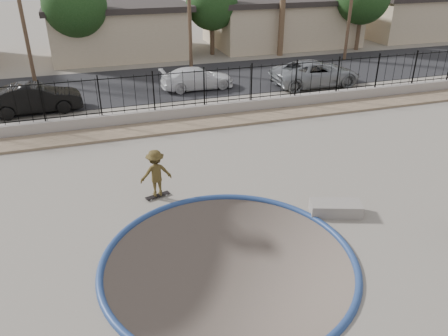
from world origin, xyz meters
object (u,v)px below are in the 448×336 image
skater (156,176)px  car_b (35,98)px  car_d (316,73)px  concrete_ledge (336,208)px  skateboard (158,196)px  car_c (197,78)px

skater → car_b: 11.28m
skater → car_d: 15.62m
car_b → concrete_ledge: bearing=-147.7°
skateboard → concrete_ledge: concrete_ledge is taller
skateboard → car_d: car_d is taller
skater → car_d: skater is taller
car_c → skateboard: bearing=158.0°
skater → skateboard: (0.00, 0.00, -0.76)m
car_b → car_c: car_b is taller
skater → skateboard: skater is taller
skateboard → car_d: bearing=25.3°
car_b → car_d: car_d is taller
car_d → concrete_ledge: bearing=154.2°
car_b → car_d: bearing=-93.7°
concrete_ledge → skater: bearing=151.9°
concrete_ledge → car_b: (-9.58, 13.19, 0.58)m
skater → concrete_ledge: bearing=147.9°
concrete_ledge → car_b: bearing=126.0°
concrete_ledge → car_d: bearing=64.0°
skateboard → car_d: (11.66, 10.40, 0.74)m
skateboard → car_d: 15.64m
concrete_ledge → car_c: 14.81m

